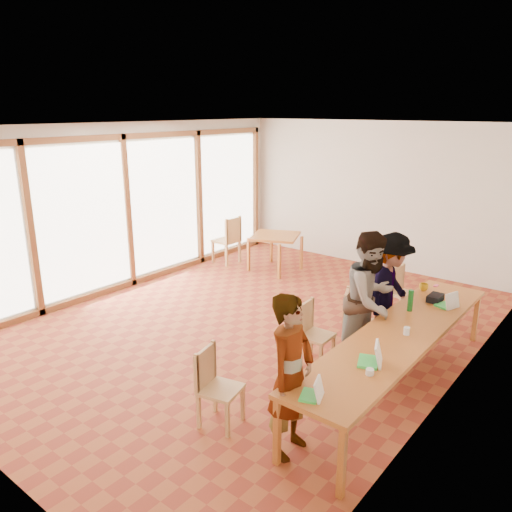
{
  "coord_description": "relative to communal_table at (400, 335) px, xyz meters",
  "views": [
    {
      "loc": [
        4.48,
        -5.55,
        3.23
      ],
      "look_at": [
        0.01,
        0.06,
        1.1
      ],
      "focal_mm": 35.0,
      "sensor_mm": 36.0,
      "label": 1
    }
  ],
  "objects": [
    {
      "name": "communal_table",
      "position": [
        0.0,
        0.0,
        0.0
      ],
      "size": [
        0.8,
        4.0,
        0.75
      ],
      "color": "#B16927",
      "rests_on": "ground"
    },
    {
      "name": "chair_near",
      "position": [
        -1.26,
        -1.82,
        -0.18
      ],
      "size": [
        0.48,
        0.48,
        0.45
      ],
      "rotation": [
        0.0,
        0.0,
        0.23
      ],
      "color": "#E2B971",
      "rests_on": "ground"
    },
    {
      "name": "laptop_far",
      "position": [
        0.19,
        1.09,
        0.11
      ],
      "size": [
        0.29,
        0.3,
        0.21
      ],
      "rotation": [
        0.0,
        0.0,
        -0.34
      ],
      "color": "#3ED853",
      "rests_on": "communal_table"
    },
    {
      "name": "ceiling",
      "position": [
        -2.5,
        0.39,
        2.32
      ],
      "size": [
        6.0,
        8.0,
        0.04
      ],
      "primitive_type": "cube",
      "color": "white",
      "rests_on": "wall_back"
    },
    {
      "name": "clear_glass",
      "position": [
        0.08,
        -0.03,
        0.09
      ],
      "size": [
        0.07,
        0.07,
        0.09
      ],
      "primitive_type": "cylinder",
      "color": "silver",
      "rests_on": "communal_table"
    },
    {
      "name": "chair_empty",
      "position": [
        -0.86,
        2.1,
        -0.19
      ],
      "size": [
        0.45,
        0.45,
        0.44
      ],
      "rotation": [
        0.0,
        0.0,
        -0.16
      ],
      "color": "#E2B971",
      "rests_on": "ground"
    },
    {
      "name": "wall_back",
      "position": [
        -2.5,
        4.39,
        0.8
      ],
      "size": [
        6.0,
        0.1,
        3.0
      ],
      "primitive_type": "cube",
      "color": "beige",
      "rests_on": "ground"
    },
    {
      "name": "pink_phone",
      "position": [
        -0.22,
        1.79,
        0.05
      ],
      "size": [
        0.05,
        0.1,
        0.01
      ],
      "primitive_type": "cube",
      "color": "#D44072",
      "rests_on": "communal_table"
    },
    {
      "name": "chair_far",
      "position": [
        -0.9,
        0.55,
        -0.17
      ],
      "size": [
        0.53,
        0.53,
        0.46
      ],
      "rotation": [
        0.0,
        0.0,
        0.4
      ],
      "color": "#E2B971",
      "rests_on": "ground"
    },
    {
      "name": "laptop_near",
      "position": [
        -0.05,
        -1.79,
        0.1
      ],
      "size": [
        0.25,
        0.27,
        0.19
      ],
      "rotation": [
        0.0,
        0.0,
        0.35
      ],
      "color": "#3ED853",
      "rests_on": "communal_table"
    },
    {
      "name": "black_pouch",
      "position": [
        -0.02,
        1.2,
        0.09
      ],
      "size": [
        0.16,
        0.26,
        0.09
      ],
      "primitive_type": "cube",
      "color": "black",
      "rests_on": "communal_table"
    },
    {
      "name": "chair_spare",
      "position": [
        -4.89,
        2.56,
        -0.08
      ],
      "size": [
        0.49,
        0.49,
        0.54
      ],
      "rotation": [
        0.0,
        0.0,
        3.11
      ],
      "color": "#E2B971",
      "rests_on": "ground"
    },
    {
      "name": "side_table",
      "position": [
        -3.86,
        2.79,
        -0.03
      ],
      "size": [
        0.9,
        0.9,
        0.75
      ],
      "rotation": [
        0.0,
        0.0,
        0.42
      ],
      "color": "#B16927",
      "rests_on": "ground"
    },
    {
      "name": "condiment_cup",
      "position": [
        0.16,
        -1.11,
        0.08
      ],
      "size": [
        0.08,
        0.08,
        0.06
      ],
      "primitive_type": "cylinder",
      "color": "white",
      "rests_on": "communal_table"
    },
    {
      "name": "window_wall",
      "position": [
        -5.46,
        0.39,
        0.8
      ],
      "size": [
        0.1,
        8.0,
        3.0
      ],
      "primitive_type": "cube",
      "color": "white",
      "rests_on": "ground"
    },
    {
      "name": "chair_mid",
      "position": [
        -1.17,
        -0.06,
        -0.19
      ],
      "size": [
        0.4,
        0.4,
        0.44
      ],
      "rotation": [
        0.0,
        0.0,
        0.04
      ],
      "color": "#E2B971",
      "rests_on": "ground"
    },
    {
      "name": "green_bottle",
      "position": [
        -0.16,
        0.67,
        0.19
      ],
      "size": [
        0.07,
        0.07,
        0.28
      ],
      "primitive_type": "cylinder",
      "color": "#186A25",
      "rests_on": "communal_table"
    },
    {
      "name": "person_mid",
      "position": [
        -0.56,
        0.36,
        0.19
      ],
      "size": [
        0.79,
        0.96,
        1.79
      ],
      "primitive_type": "imported",
      "rotation": [
        0.0,
        0.0,
        1.43
      ],
      "color": "gray",
      "rests_on": "ground"
    },
    {
      "name": "yellow_mug",
      "position": [
        -0.3,
        1.5,
        0.1
      ],
      "size": [
        0.14,
        0.14,
        0.1
      ],
      "primitive_type": "imported",
      "rotation": [
        0.0,
        0.0,
        -0.12
      ],
      "color": "#CB9810",
      "rests_on": "communal_table"
    },
    {
      "name": "ground",
      "position": [
        -2.5,
        0.39,
        -0.7
      ],
      "size": [
        8.0,
        8.0,
        0.0
      ],
      "primitive_type": "plane",
      "color": "brown",
      "rests_on": "ground"
    },
    {
      "name": "person_far",
      "position": [
        -0.59,
        1.01,
        0.12
      ],
      "size": [
        0.68,
        1.1,
        1.64
      ],
      "primitive_type": "imported",
      "rotation": [
        0.0,
        0.0,
        1.64
      ],
      "color": "gray",
      "rests_on": "ground"
    },
    {
      "name": "wall_right",
      "position": [
        0.5,
        0.39,
        0.8
      ],
      "size": [
        0.1,
        8.0,
        3.0
      ],
      "primitive_type": "cube",
      "color": "beige",
      "rests_on": "ground"
    },
    {
      "name": "laptop_mid",
      "position": [
        0.09,
        -0.89,
        0.11
      ],
      "size": [
        0.32,
        0.33,
        0.23
      ],
      "rotation": [
        0.0,
        0.0,
        0.38
      ],
      "color": "#3ED853",
      "rests_on": "communal_table"
    },
    {
      "name": "person_near",
      "position": [
        -0.36,
        -1.7,
        0.11
      ],
      "size": [
        0.43,
        0.62,
        1.63
      ],
      "primitive_type": "imported",
      "rotation": [
        0.0,
        0.0,
        1.65
      ],
      "color": "gray",
      "rests_on": "ground"
    }
  ]
}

